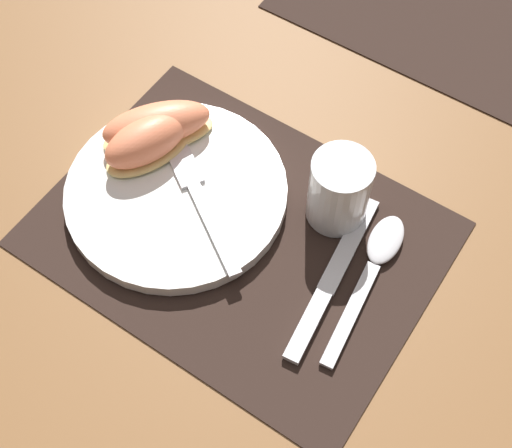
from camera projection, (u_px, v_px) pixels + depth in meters
name	position (u px, v px, depth m)	size (l,w,h in m)	color
ground_plane	(239.00, 234.00, 0.76)	(3.00, 3.00, 0.00)	brown
placemat	(239.00, 233.00, 0.76)	(0.41, 0.30, 0.00)	black
plate	(178.00, 191.00, 0.77)	(0.24, 0.24, 0.02)	white
juice_glass	(339.00, 193.00, 0.73)	(0.06, 0.06, 0.09)	silver
knife	(331.00, 280.00, 0.72)	(0.04, 0.21, 0.01)	silver
spoon	(377.00, 259.00, 0.73)	(0.05, 0.19, 0.01)	silver
fork	(196.00, 191.00, 0.76)	(0.17, 0.12, 0.00)	silver
citrus_wedge_0	(157.00, 126.00, 0.78)	(0.12, 0.13, 0.04)	#F4DB84
citrus_wedge_1	(147.00, 142.00, 0.77)	(0.09, 0.11, 0.05)	#F4DB84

